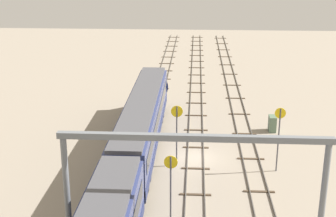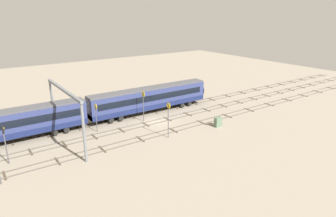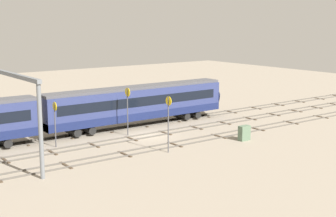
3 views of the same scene
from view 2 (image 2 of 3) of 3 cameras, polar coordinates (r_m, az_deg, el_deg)
The scene contains 11 objects.
ground_plane at distance 52.35m, azimuth -2.14°, elevation -2.55°, with size 144.63×144.63×0.00m, color gray.
track_near_foreground at distance 48.57m, azimuth 0.99°, elevation -4.14°, with size 128.63×2.40×0.16m.
track_second_near at distance 52.33m, azimuth -2.14°, elevation -2.48°, with size 128.63×2.40×0.16m.
track_with_train at distance 56.26m, azimuth -4.84°, elevation -1.04°, with size 128.63×2.40×0.16m.
train at distance 48.93m, azimuth -28.36°, elevation -3.00°, with size 75.20×3.24×4.80m.
overhead_gantry at distance 44.67m, azimuth -19.10°, elevation 0.90°, with size 0.40×15.04×8.19m.
speed_sign_near_foreground at distance 44.67m, azimuth 0.07°, elevation -1.36°, with size 0.14×0.90×5.56m.
speed_sign_mid_trackside at distance 51.72m, azimuth -4.74°, elevation 1.29°, with size 0.14×0.99×5.40m.
speed_sign_far_trackside at distance 48.40m, azimuth -13.57°, elevation -0.96°, with size 0.14×0.92×4.68m.
signal_light_trackside_approach at distance 42.29m, azimuth -28.70°, elevation -5.27°, with size 0.31×0.32×5.06m.
relay_cabinet at distance 50.61m, azimuth 9.52°, elevation -2.57°, with size 1.29×0.69×1.61m.
Camera 2 is at (-26.41, -41.27, 18.44)m, focal length 31.95 mm.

